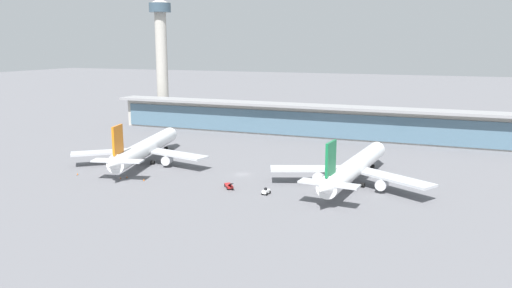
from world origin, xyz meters
TOP-DOWN VIEW (x-y plane):
  - ground_plane at (0.00, 0.00)m, footprint 1200.00×1200.00m
  - airliner_left_stand at (-39.40, 2.06)m, footprint 49.66×65.64m
  - airliner_centre_stand at (37.11, 1.19)m, footprint 50.89×66.40m
  - service_truck_near_nose_blue at (10.67, 11.02)m, footprint 3.24×6.91m
  - service_truck_under_wing_red at (2.86, -16.77)m, footprint 5.25×6.20m
  - service_truck_mid_apron_white at (15.53, -18.55)m, footprint 2.03×3.04m
  - terminal_building at (0.00, 77.60)m, footprint 200.67×12.80m
  - control_tower at (-90.84, 97.05)m, footprint 12.00×12.00m
  - safety_cone_alpha at (-34.39, -19.79)m, footprint 0.62×0.62m
  - safety_cone_bravo at (-33.19, -18.01)m, footprint 0.62×0.62m
  - safety_cone_charlie at (-50.68, -21.11)m, footprint 0.62×0.62m
  - safety_cone_delta at (-25.93, -19.13)m, footprint 0.62×0.62m

SIDE VIEW (x-z plane):
  - ground_plane at x=0.00m, z-range 0.00..0.00m
  - safety_cone_alpha at x=-34.39m, z-range -0.03..0.67m
  - safety_cone_bravo at x=-33.19m, z-range -0.03..0.67m
  - safety_cone_charlie at x=-50.68m, z-range -0.03..0.67m
  - safety_cone_delta at x=-25.93m, z-range -0.03..0.67m
  - service_truck_near_nose_blue at x=10.67m, z-range -0.54..2.16m
  - service_truck_under_wing_red at x=2.86m, z-range -0.54..2.16m
  - service_truck_mid_apron_white at x=15.53m, z-range -0.15..1.90m
  - airliner_left_stand at x=-39.40m, z-range -3.27..14.40m
  - airliner_centre_stand at x=37.11m, z-range -3.27..14.40m
  - terminal_building at x=0.00m, z-range 0.27..15.47m
  - control_tower at x=-90.84m, z-range 3.27..75.69m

